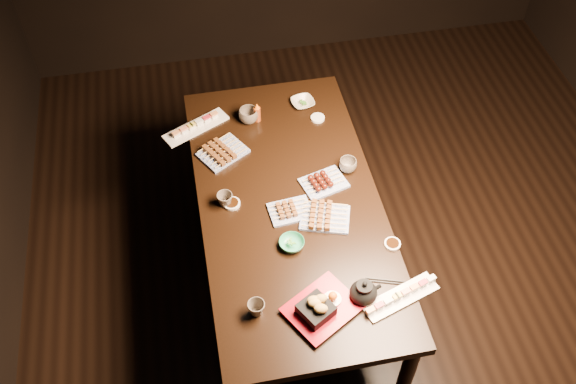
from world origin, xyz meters
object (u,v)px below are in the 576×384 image
object	(u,v)px
edamame_bowl_green	(292,244)
edamame_bowl_cream	(303,103)
teacup_far_right	(249,116)
teapot	(364,291)
yakitori_plate_right	(325,215)
teacup_far_left	(225,200)
sushi_platter_near	(401,295)
dining_table	(290,246)
yakitori_plate_center	(290,209)
yakitori_plate_left	(223,150)
teacup_mid_right	(348,165)
sushi_platter_far	(196,125)
tempura_tray	(323,304)
condiment_bottle	(257,112)
teacup_near_left	(256,308)

from	to	relation	value
edamame_bowl_green	edamame_bowl_cream	bearing A→B (deg)	75.11
teacup_far_right	teapot	world-z (taller)	teapot
yakitori_plate_right	teapot	distance (m)	0.47
teacup_far_left	sushi_platter_near	bearing A→B (deg)	-44.46
dining_table	sushi_platter_near	bearing A→B (deg)	-73.31
teacup_far_left	yakitori_plate_center	bearing A→B (deg)	-19.43
yakitori_plate_left	teacup_mid_right	bearing A→B (deg)	-51.76
sushi_platter_far	tempura_tray	xyz separation A→B (m)	(0.43, -1.24, 0.03)
yakitori_plate_center	condiment_bottle	xyz separation A→B (m)	(-0.05, 0.68, 0.03)
yakitori_plate_center	edamame_bowl_cream	bearing A→B (deg)	68.22
teapot	teacup_mid_right	bearing A→B (deg)	74.01
tempura_tray	teacup_near_left	xyz separation A→B (m)	(-0.28, 0.04, -0.02)
sushi_platter_near	yakitori_plate_center	distance (m)	0.69
sushi_platter_near	teapot	distance (m)	0.17
tempura_tray	teacup_far_left	world-z (taller)	tempura_tray
condiment_bottle	teacup_far_right	bearing A→B (deg)	-179.98
sushi_platter_far	yakitori_plate_right	bearing A→B (deg)	99.56
sushi_platter_far	edamame_bowl_cream	distance (m)	0.62
teacup_near_left	teacup_far_left	distance (m)	0.63
dining_table	sushi_platter_near	xyz separation A→B (m)	(0.38, -0.63, 0.40)
teacup_near_left	teapot	bearing A→B (deg)	-2.23
tempura_tray	edamame_bowl_cream	bearing A→B (deg)	51.76
teacup_far_left	teacup_far_right	distance (m)	0.60
yakitori_plate_center	yakitori_plate_right	bearing A→B (deg)	-31.00
teacup_far_right	sushi_platter_near	bearing A→B (deg)	-68.69
dining_table	sushi_platter_far	xyz separation A→B (m)	(-0.41, 0.62, 0.40)
yakitori_plate_right	teacup_far_left	world-z (taller)	teacup_far_left
sushi_platter_far	yakitori_plate_left	world-z (taller)	yakitori_plate_left
sushi_platter_far	teacup_near_left	distance (m)	1.21
edamame_bowl_green	teacup_near_left	distance (m)	0.39
yakitori_plate_right	edamame_bowl_cream	world-z (taller)	yakitori_plate_right
yakitori_plate_right	yakitori_plate_left	xyz separation A→B (m)	(-0.43, 0.53, 0.00)
dining_table	teacup_far_right	xyz separation A→B (m)	(-0.11, 0.62, 0.42)
dining_table	edamame_bowl_cream	world-z (taller)	edamame_bowl_cream
tempura_tray	condiment_bottle	xyz separation A→B (m)	(-0.08, 1.24, 0.00)
yakitori_plate_left	sushi_platter_far	bearing A→B (deg)	87.95
teacup_mid_right	teapot	world-z (taller)	teapot
sushi_platter_near	teacup_near_left	xyz separation A→B (m)	(-0.64, 0.05, 0.01)
sushi_platter_near	yakitori_plate_right	world-z (taller)	yakitori_plate_right
yakitori_plate_center	dining_table	bearing A→B (deg)	74.81
yakitori_plate_center	teacup_mid_right	bearing A→B (deg)	26.57
teacup_far_left	dining_table	bearing A→B (deg)	-8.40
edamame_bowl_cream	teacup_far_right	size ratio (longest dim) A/B	1.20
tempura_tray	teapot	xyz separation A→B (m)	(0.19, 0.03, 0.01)
teapot	condiment_bottle	world-z (taller)	teapot
yakitori_plate_center	teapot	size ratio (longest dim) A/B	1.42
edamame_bowl_green	edamame_bowl_cream	world-z (taller)	edamame_bowl_green
yakitori_plate_right	yakitori_plate_left	distance (m)	0.68
tempura_tray	sushi_platter_near	bearing A→B (deg)	-31.06
yakitori_plate_right	edamame_bowl_cream	distance (m)	0.83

